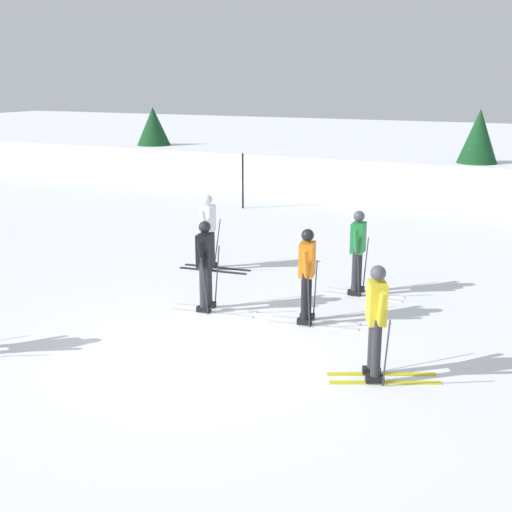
{
  "coord_description": "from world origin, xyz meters",
  "views": [
    {
      "loc": [
        5.14,
        -8.28,
        4.21
      ],
      "look_at": [
        -0.18,
        2.78,
        0.9
      ],
      "focal_mm": 46.38,
      "sensor_mm": 36.0,
      "label": 1
    }
  ],
  "objects_px": {
    "skier_white": "(208,230)",
    "skier_yellow": "(376,320)",
    "skier_green": "(358,250)",
    "skier_black": "(206,263)",
    "conifer_far_left": "(154,133)",
    "trail_marker_pole": "(243,181)",
    "conifer_far_right": "(478,148)",
    "skier_orange": "(307,273)"
  },
  "relations": [
    {
      "from": "skier_white",
      "to": "skier_yellow",
      "type": "distance_m",
      "value": 6.34
    },
    {
      "from": "skier_green",
      "to": "skier_yellow",
      "type": "distance_m",
      "value": 3.9
    },
    {
      "from": "skier_white",
      "to": "skier_black",
      "type": "relative_size",
      "value": 1.0
    },
    {
      "from": "skier_yellow",
      "to": "conifer_far_left",
      "type": "relative_size",
      "value": 0.57
    },
    {
      "from": "skier_green",
      "to": "trail_marker_pole",
      "type": "xyz_separation_m",
      "value": [
        -6.16,
        7.12,
        -0.0
      ]
    },
    {
      "from": "skier_black",
      "to": "trail_marker_pole",
      "type": "xyz_separation_m",
      "value": [
        -3.92,
        9.27,
        -0.0
      ]
    },
    {
      "from": "skier_green",
      "to": "conifer_far_left",
      "type": "xyz_separation_m",
      "value": [
        -13.14,
        12.26,
        0.95
      ]
    },
    {
      "from": "skier_green",
      "to": "skier_black",
      "type": "height_order",
      "value": "same"
    },
    {
      "from": "trail_marker_pole",
      "to": "conifer_far_right",
      "type": "relative_size",
      "value": 0.57
    },
    {
      "from": "conifer_far_left",
      "to": "skier_black",
      "type": "bearing_deg",
      "value": -52.89
    },
    {
      "from": "skier_orange",
      "to": "trail_marker_pole",
      "type": "xyz_separation_m",
      "value": [
        -5.84,
        9.06,
        -0.0
      ]
    },
    {
      "from": "skier_yellow",
      "to": "trail_marker_pole",
      "type": "relative_size",
      "value": 0.94
    },
    {
      "from": "skier_green",
      "to": "skier_yellow",
      "type": "relative_size",
      "value": 1.0
    },
    {
      "from": "skier_green",
      "to": "skier_orange",
      "type": "relative_size",
      "value": 1.0
    },
    {
      "from": "skier_black",
      "to": "skier_orange",
      "type": "distance_m",
      "value": 1.93
    },
    {
      "from": "skier_white",
      "to": "conifer_far_right",
      "type": "relative_size",
      "value": 0.54
    },
    {
      "from": "skier_white",
      "to": "conifer_far_left",
      "type": "bearing_deg",
      "value": 128.63
    },
    {
      "from": "skier_orange",
      "to": "conifer_far_right",
      "type": "xyz_separation_m",
      "value": [
        0.92,
        13.75,
        0.95
      ]
    },
    {
      "from": "skier_white",
      "to": "conifer_far_left",
      "type": "xyz_separation_m",
      "value": [
        -9.56,
        11.97,
        0.95
      ]
    },
    {
      "from": "skier_black",
      "to": "conifer_far_left",
      "type": "bearing_deg",
      "value": 127.11
    },
    {
      "from": "trail_marker_pole",
      "to": "skier_black",
      "type": "bearing_deg",
      "value": -67.07
    },
    {
      "from": "skier_green",
      "to": "skier_black",
      "type": "relative_size",
      "value": 1.0
    },
    {
      "from": "skier_white",
      "to": "skier_green",
      "type": "height_order",
      "value": "same"
    },
    {
      "from": "skier_white",
      "to": "skier_yellow",
      "type": "relative_size",
      "value": 1.0
    },
    {
      "from": "skier_yellow",
      "to": "skier_orange",
      "type": "relative_size",
      "value": 1.0
    },
    {
      "from": "skier_green",
      "to": "skier_yellow",
      "type": "bearing_deg",
      "value": -69.07
    },
    {
      "from": "skier_yellow",
      "to": "skier_black",
      "type": "height_order",
      "value": "same"
    },
    {
      "from": "skier_yellow",
      "to": "skier_orange",
      "type": "distance_m",
      "value": 2.42
    },
    {
      "from": "trail_marker_pole",
      "to": "conifer_far_right",
      "type": "xyz_separation_m",
      "value": [
        6.76,
        4.68,
        0.96
      ]
    },
    {
      "from": "skier_yellow",
      "to": "conifer_far_right",
      "type": "relative_size",
      "value": 0.54
    },
    {
      "from": "conifer_far_left",
      "to": "skier_yellow",
      "type": "bearing_deg",
      "value": -47.58
    },
    {
      "from": "skier_green",
      "to": "conifer_far_left",
      "type": "distance_m",
      "value": 17.99
    },
    {
      "from": "skier_green",
      "to": "skier_yellow",
      "type": "height_order",
      "value": "same"
    },
    {
      "from": "conifer_far_right",
      "to": "skier_orange",
      "type": "bearing_deg",
      "value": -93.81
    },
    {
      "from": "skier_white",
      "to": "skier_black",
      "type": "distance_m",
      "value": 2.78
    },
    {
      "from": "skier_yellow",
      "to": "skier_black",
      "type": "bearing_deg",
      "value": 157.59
    },
    {
      "from": "skier_orange",
      "to": "trail_marker_pole",
      "type": "height_order",
      "value": "trail_marker_pole"
    },
    {
      "from": "skier_yellow",
      "to": "skier_black",
      "type": "xyz_separation_m",
      "value": [
        -3.63,
        1.5,
        0.0
      ]
    },
    {
      "from": "skier_orange",
      "to": "trail_marker_pole",
      "type": "distance_m",
      "value": 10.78
    },
    {
      "from": "skier_black",
      "to": "trail_marker_pole",
      "type": "distance_m",
      "value": 10.07
    },
    {
      "from": "skier_black",
      "to": "skier_yellow",
      "type": "bearing_deg",
      "value": -22.41
    },
    {
      "from": "skier_orange",
      "to": "skier_white",
      "type": "bearing_deg",
      "value": 145.57
    }
  ]
}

